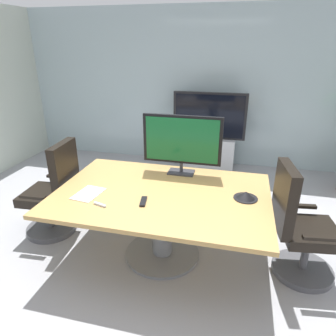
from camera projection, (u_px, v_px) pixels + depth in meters
ground_plane at (152, 256)px, 3.12m from camera, size 7.30×7.30×0.00m
wall_back_glass_partition at (198, 89)px, 5.20m from camera, size 6.30×0.10×2.61m
conference_table at (162, 207)px, 2.94m from camera, size 2.02×1.36×0.72m
office_chair_left at (54, 197)px, 3.36m from camera, size 0.61×0.59×1.09m
office_chair_right at (299, 232)px, 2.74m from camera, size 0.62×0.60×1.09m
tv_monitor at (182, 141)px, 3.17m from camera, size 0.84×0.18×0.64m
wall_display_unit at (208, 144)px, 5.16m from camera, size 1.20×0.36×1.31m
conference_phone at (246, 195)px, 2.75m from camera, size 0.22×0.22×0.07m
remote_control at (143, 201)px, 2.69m from camera, size 0.08×0.18×0.02m
whiteboard_marker at (100, 205)px, 2.64m from camera, size 0.13×0.06×0.02m
paper_notepad at (88, 194)px, 2.84m from camera, size 0.25×0.32×0.01m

